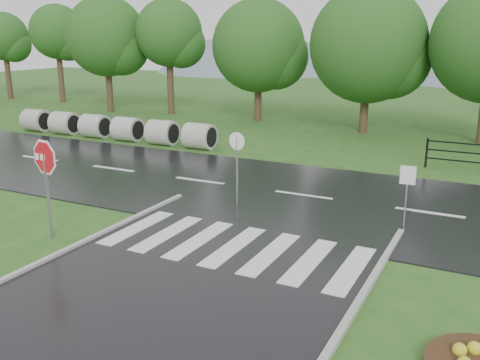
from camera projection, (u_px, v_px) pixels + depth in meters
The scene contains 9 objects.
ground at pixel (99, 350), 9.12m from camera, with size 120.00×120.00×0.00m, color #2A561C.
main_road at pixel (303, 196), 17.72m from camera, with size 90.00×8.00×0.04m, color black.
crosswalk at pixel (234, 246), 13.40m from camera, with size 6.50×2.80×0.02m.
hills at pixel (477, 204), 67.63m from camera, with size 102.00×48.00×48.00m.
treeline at pixel (410, 132), 29.33m from camera, with size 83.20×5.20×10.00m.
culvert_pipes at pixel (111, 128), 27.21m from camera, with size 11.80×1.20×1.20m.
stop_sign at pixel (45, 166), 13.59m from camera, with size 1.24×0.23×2.81m.
reg_sign_small at pixel (407, 185), 14.21m from camera, with size 0.41×0.06×1.85m.
reg_sign_round at pixel (237, 161), 16.23m from camera, with size 0.55×0.10×2.37m.
Camera 1 is at (5.78, -6.07, 5.20)m, focal length 40.00 mm.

